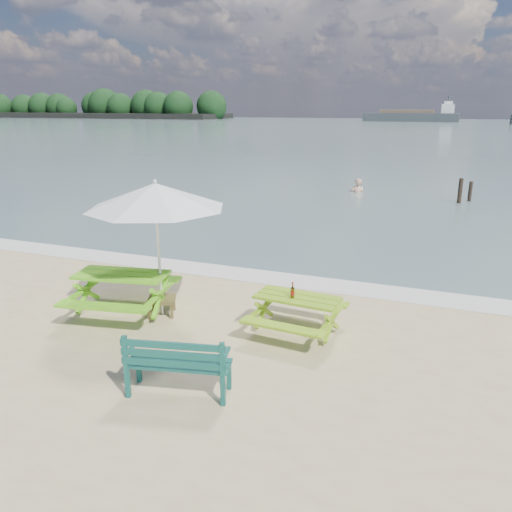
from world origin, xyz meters
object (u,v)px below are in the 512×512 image
at_px(picnic_table_left, 123,294).
at_px(swimmer, 357,198).
at_px(side_table, 162,306).
at_px(beer_bottle, 292,292).
at_px(picnic_table_right, 297,316).
at_px(park_bench, 179,375).
at_px(patio_umbrella, 156,196).

xyz_separation_m(picnic_table_left, swimmer, (1.60, 15.63, -0.68)).
distance_m(picnic_table_left, side_table, 0.76).
bearing_deg(beer_bottle, picnic_table_left, -174.69).
bearing_deg(picnic_table_left, swimmer, 84.14).
height_order(picnic_table_right, side_table, picnic_table_right).
xyz_separation_m(picnic_table_right, beer_bottle, (-0.07, -0.06, 0.44)).
xyz_separation_m(park_bench, beer_bottle, (0.88, 2.31, 0.50)).
bearing_deg(side_table, beer_bottle, 1.64).
bearing_deg(beer_bottle, picnic_table_right, 43.06).
bearing_deg(swimmer, beer_bottle, -84.04).
bearing_deg(swimmer, park_bench, -87.67).
bearing_deg(picnic_table_left, patio_umbrella, 18.15).
bearing_deg(beer_bottle, swimmer, 95.96).
distance_m(picnic_table_left, picnic_table_right, 3.29).
xyz_separation_m(patio_umbrella, swimmer, (0.91, 15.40, -2.54)).
bearing_deg(park_bench, swimmer, 92.33).
bearing_deg(picnic_table_right, beer_bottle, -136.94).
height_order(picnic_table_left, park_bench, park_bench).
distance_m(picnic_table_right, park_bench, 2.55).
xyz_separation_m(picnic_table_right, patio_umbrella, (-2.58, -0.14, 1.92)).
bearing_deg(beer_bottle, side_table, -178.36).
height_order(picnic_table_left, side_table, picnic_table_left).
distance_m(picnic_table_left, swimmer, 15.73).
height_order(park_bench, swimmer, park_bench).
height_order(picnic_table_right, patio_umbrella, patio_umbrella).
height_order(patio_umbrella, swimmer, patio_umbrella).
distance_m(patio_umbrella, swimmer, 15.64).
relative_size(park_bench, side_table, 2.22).
bearing_deg(side_table, picnic_table_left, -161.85).
xyz_separation_m(picnic_table_left, patio_umbrella, (0.69, 0.23, 1.86)).
distance_m(picnic_table_right, swimmer, 15.37).
bearing_deg(side_table, swimmer, 86.60).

